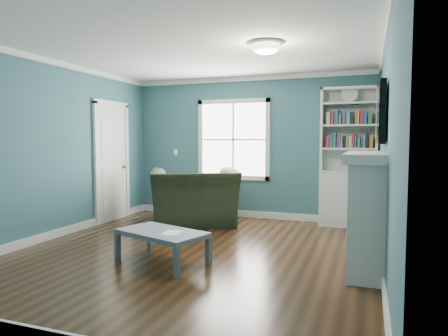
% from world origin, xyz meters
% --- Properties ---
extents(floor, '(5.00, 5.00, 0.00)m').
position_xyz_m(floor, '(0.00, 0.00, 0.00)').
color(floor, black).
rests_on(floor, ground).
extents(room_walls, '(5.00, 5.00, 5.00)m').
position_xyz_m(room_walls, '(0.00, 0.00, 1.58)').
color(room_walls, '#356469').
rests_on(room_walls, ground).
extents(trim, '(4.50, 5.00, 2.60)m').
position_xyz_m(trim, '(0.00, 0.00, 1.24)').
color(trim, white).
rests_on(trim, ground).
extents(window, '(1.40, 0.06, 1.50)m').
position_xyz_m(window, '(-0.30, 2.49, 1.45)').
color(window, white).
rests_on(window, room_walls).
extents(bookshelf, '(0.90, 0.35, 2.31)m').
position_xyz_m(bookshelf, '(1.77, 2.30, 0.92)').
color(bookshelf, silver).
rests_on(bookshelf, ground).
extents(fireplace, '(0.44, 1.58, 1.30)m').
position_xyz_m(fireplace, '(2.08, 0.20, 0.64)').
color(fireplace, black).
rests_on(fireplace, ground).
extents(tv, '(0.06, 1.10, 0.65)m').
position_xyz_m(tv, '(2.20, 0.20, 1.72)').
color(tv, black).
rests_on(tv, fireplace).
extents(door, '(0.12, 0.98, 2.17)m').
position_xyz_m(door, '(-2.22, 1.40, 1.07)').
color(door, silver).
rests_on(door, ground).
extents(ceiling_fixture, '(0.38, 0.38, 0.15)m').
position_xyz_m(ceiling_fixture, '(0.90, 0.10, 2.55)').
color(ceiling_fixture, white).
rests_on(ceiling_fixture, room_walls).
extents(light_switch, '(0.08, 0.01, 0.12)m').
position_xyz_m(light_switch, '(-1.50, 2.48, 1.20)').
color(light_switch, white).
rests_on(light_switch, room_walls).
extents(recliner, '(1.71, 1.49, 1.26)m').
position_xyz_m(recliner, '(-0.71, 1.60, 0.63)').
color(recliner, black).
rests_on(recliner, ground).
extents(coffee_table, '(1.18, 0.87, 0.38)m').
position_xyz_m(coffee_table, '(-0.18, -0.53, 0.33)').
color(coffee_table, '#505A60').
rests_on(coffee_table, ground).
extents(paper_sheet, '(0.23, 0.27, 0.00)m').
position_xyz_m(paper_sheet, '(-0.02, -0.58, 0.38)').
color(paper_sheet, white).
rests_on(paper_sheet, coffee_table).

